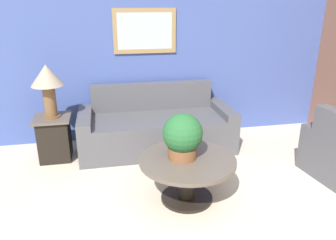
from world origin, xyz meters
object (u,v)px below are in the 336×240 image
table_lamp (47,80)px  side_table (55,138)px  couch_main (156,128)px  coffee_table (187,170)px  potted_plant_on_table (183,136)px

table_lamp → side_table: bearing=180.0°
couch_main → table_lamp: (-1.38, -0.09, 0.78)m
table_lamp → coffee_table: bearing=-40.9°
coffee_table → couch_main: bearing=94.3°
couch_main → coffee_table: bearing=-85.7°
side_table → coffee_table: bearing=-40.9°
table_lamp → potted_plant_on_table: (1.43, -1.26, -0.35)m
potted_plant_on_table → couch_main: bearing=92.3°
coffee_table → table_lamp: table_lamp is taller
couch_main → table_lamp: table_lamp is taller
coffee_table → potted_plant_on_table: (-0.05, 0.03, 0.38)m
coffee_table → side_table: bearing=139.1°
side_table → potted_plant_on_table: size_ratio=1.24×
side_table → couch_main: bearing=3.7°
coffee_table → potted_plant_on_table: potted_plant_on_table is taller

